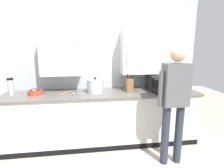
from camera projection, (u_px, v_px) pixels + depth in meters
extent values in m
plane|color=#B7AD99|center=(107.00, 164.00, 2.53)|extent=(9.18, 9.18, 0.00)
cube|color=#B2BCC1|center=(101.00, 66.00, 3.26)|extent=(3.57, 0.10, 2.61)
cube|color=beige|center=(61.00, 52.00, 2.92)|extent=(0.65, 0.32, 0.75)
cylinder|color=#B7BABF|center=(76.00, 53.00, 2.78)|extent=(0.01, 0.01, 0.45)
cube|color=beige|center=(140.00, 52.00, 3.10)|extent=(0.65, 0.32, 0.75)
cylinder|color=#B7BABF|center=(127.00, 53.00, 2.89)|extent=(0.01, 0.01, 0.45)
cube|color=beige|center=(103.00, 118.00, 3.07)|extent=(3.19, 0.66, 0.86)
cube|color=#605B56|center=(103.00, 93.00, 2.98)|extent=(3.23, 0.70, 0.03)
cube|color=black|center=(105.00, 148.00, 2.85)|extent=(3.19, 0.04, 0.09)
cube|color=black|center=(164.00, 82.00, 3.14)|extent=(0.56, 0.35, 0.26)
cube|color=beige|center=(160.00, 83.00, 3.12)|extent=(0.36, 0.29, 0.21)
cube|color=black|center=(179.00, 84.00, 2.99)|extent=(0.16, 0.01, 0.24)
cube|color=black|center=(158.00, 88.00, 2.74)|extent=(0.05, 0.40, 0.24)
cube|color=brown|center=(129.00, 85.00, 3.00)|extent=(0.11, 0.15, 0.22)
cylinder|color=black|center=(128.00, 77.00, 2.94)|extent=(0.02, 0.02, 0.09)
cylinder|color=black|center=(130.00, 77.00, 2.95)|extent=(0.02, 0.02, 0.07)
cylinder|color=black|center=(132.00, 77.00, 2.96)|extent=(0.02, 0.02, 0.07)
cylinder|color=#B7BABF|center=(11.00, 88.00, 2.78)|extent=(0.09, 0.09, 0.25)
cylinder|color=black|center=(10.00, 79.00, 2.75)|extent=(0.09, 0.09, 0.03)
cylinder|color=tan|center=(66.00, 93.00, 2.91)|extent=(0.16, 0.22, 0.01)
ellipsoid|color=tan|center=(73.00, 94.00, 2.84)|extent=(0.08, 0.07, 0.02)
cylinder|color=#B7BABF|center=(95.00, 86.00, 2.94)|extent=(0.28, 0.28, 0.21)
cylinder|color=#B7BABF|center=(95.00, 80.00, 2.91)|extent=(0.28, 0.28, 0.02)
cylinder|color=black|center=(95.00, 78.00, 2.91)|extent=(0.04, 0.04, 0.03)
cylinder|color=#B7BABF|center=(85.00, 82.00, 2.90)|extent=(0.05, 0.02, 0.02)
cylinder|color=#B7BABF|center=(105.00, 82.00, 2.94)|extent=(0.05, 0.02, 0.02)
cylinder|color=#AD3D33|center=(35.00, 92.00, 2.84)|extent=(0.23, 0.23, 0.07)
cylinder|color=#561E19|center=(35.00, 91.00, 2.83)|extent=(0.19, 0.19, 0.04)
sphere|color=#511E5B|center=(32.00, 91.00, 2.82)|extent=(0.05, 0.05, 0.05)
sphere|color=#511E5B|center=(35.00, 90.00, 2.86)|extent=(0.06, 0.06, 0.06)
sphere|color=#5B9333|center=(34.00, 91.00, 2.80)|extent=(0.05, 0.05, 0.05)
sphere|color=#5B9333|center=(35.00, 91.00, 2.79)|extent=(0.05, 0.05, 0.05)
sphere|color=#5B9333|center=(35.00, 91.00, 2.80)|extent=(0.05, 0.05, 0.05)
cylinder|color=#282D3D|center=(165.00, 135.00, 2.49)|extent=(0.11, 0.11, 0.87)
cylinder|color=#282D3D|center=(179.00, 134.00, 2.51)|extent=(0.11, 0.11, 0.87)
cube|color=#56565B|center=(176.00, 85.00, 2.35)|extent=(0.34, 0.20, 0.57)
sphere|color=#DBAD89|center=(178.00, 54.00, 2.27)|extent=(0.20, 0.20, 0.20)
cylinder|color=#DBAD89|center=(180.00, 75.00, 2.57)|extent=(0.08, 0.47, 0.32)
cylinder|color=#56565B|center=(161.00, 89.00, 2.33)|extent=(0.07, 0.07, 0.49)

